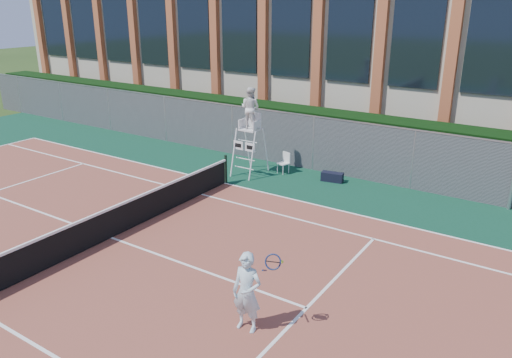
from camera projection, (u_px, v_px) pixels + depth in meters
The scene contains 12 objects.
ground at pixel (111, 239), 14.47m from camera, with size 120.00×120.00×0.00m, color #233814.
apron at pixel (137, 226), 15.26m from camera, with size 36.00×20.00×0.01m, color #0D3C26.
tennis_court at pixel (111, 238), 14.47m from camera, with size 23.77×10.97×0.02m, color brown.
tennis_net at pixel (109, 222), 14.29m from camera, with size 0.10×11.30×1.10m.
fence at pixel (271, 137), 21.02m from camera, with size 40.00×0.06×2.20m, color #595E60, non-canonical shape.
hedge at pixel (285, 131), 21.96m from camera, with size 40.00×1.40×2.20m, color black.
building at pixel (360, 47), 27.18m from camera, with size 45.00×10.60×8.22m.
umpire_chair at pixel (250, 111), 19.08m from camera, with size 0.97×1.49×3.48m.
plastic_chair at pixel (285, 161), 19.80m from camera, with size 0.48×0.49×0.85m.
sports_bag_near at pixel (332, 177), 18.97m from camera, with size 0.82×0.33×0.35m, color black.
sports_bag_far at pixel (334, 178), 19.04m from camera, with size 0.61×0.26×0.24m, color black.
tennis_player at pixel (247, 292), 10.16m from camera, with size 1.00×0.69×1.77m.
Camera 1 is at (10.68, -8.57, 6.52)m, focal length 35.00 mm.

